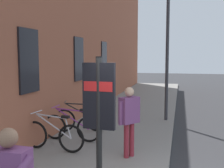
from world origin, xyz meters
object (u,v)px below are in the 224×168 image
street_lamp (168,33)px  bicycle_under_window (53,135)px  bicycle_leaning_wall (81,119)px  bicycle_nearest_sign (72,127)px  transit_info_sign (99,105)px  pedestrian_near_bus (129,115)px

street_lamp → bicycle_under_window: bearing=147.7°
bicycle_leaning_wall → street_lamp: 4.44m
bicycle_nearest_sign → transit_info_sign: size_ratio=0.74×
bicycle_under_window → bicycle_nearest_sign: (0.89, -0.14, -0.00)m
bicycle_leaning_wall → bicycle_nearest_sign: bearing=-175.6°
bicycle_nearest_sign → bicycle_leaning_wall: same height
transit_info_sign → bicycle_under_window: bearing=42.1°
bicycle_under_window → transit_info_sign: 2.97m
bicycle_under_window → pedestrian_near_bus: (0.02, -1.96, 0.64)m
bicycle_under_window → transit_info_sign: (-2.02, -1.82, 1.21)m
bicycle_under_window → bicycle_leaning_wall: (1.85, -0.07, -0.00)m
pedestrian_near_bus → transit_info_sign: bearing=176.1°
street_lamp → transit_info_sign: bearing=172.7°
bicycle_nearest_sign → street_lamp: size_ratio=0.32×
bicycle_leaning_wall → transit_info_sign: (-3.87, -1.75, 1.21)m
bicycle_under_window → bicycle_leaning_wall: bearing=-2.1°
transit_info_sign → pedestrian_near_bus: 2.12m
pedestrian_near_bus → street_lamp: bearing=-9.0°
transit_info_sign → pedestrian_near_bus: transit_info_sign is taller
bicycle_leaning_wall → street_lamp: (2.29, -2.54, 2.84)m
bicycle_leaning_wall → pedestrian_near_bus: size_ratio=1.02×
bicycle_under_window → transit_info_sign: size_ratio=0.74×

